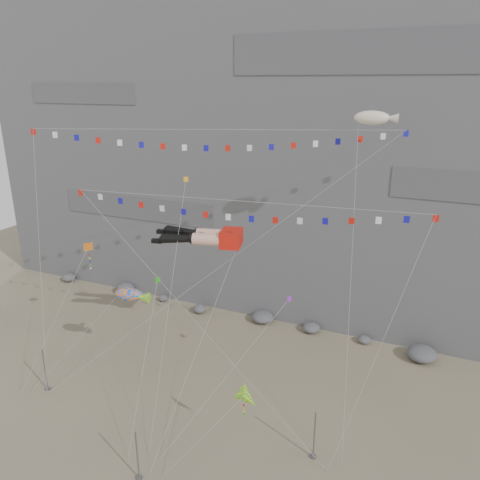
% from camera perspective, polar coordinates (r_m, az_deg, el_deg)
% --- Properties ---
extents(ground, '(120.00, 120.00, 0.00)m').
position_cam_1_polar(ground, '(44.19, -5.68, -19.61)').
color(ground, '#85785C').
rests_on(ground, ground).
extents(cliff, '(80.00, 28.00, 50.00)m').
position_cam_1_polar(cliff, '(64.42, 8.13, 16.45)').
color(cliff, slate).
rests_on(cliff, ground).
extents(talus_boulders, '(60.00, 3.00, 1.20)m').
position_cam_1_polar(talus_boulders, '(56.80, 2.77, -9.39)').
color(talus_boulders, '#5E5F63').
rests_on(talus_boulders, ground).
extents(anchor_pole_left, '(0.12, 0.12, 4.22)m').
position_cam_1_polar(anchor_pole_left, '(48.28, -22.68, -14.42)').
color(anchor_pole_left, slate).
rests_on(anchor_pole_left, ground).
extents(anchor_pole_center, '(0.12, 0.12, 4.12)m').
position_cam_1_polar(anchor_pole_center, '(37.43, -12.41, -24.29)').
color(anchor_pole_center, slate).
rests_on(anchor_pole_center, ground).
extents(anchor_pole_right, '(0.12, 0.12, 4.14)m').
position_cam_1_polar(anchor_pole_right, '(38.58, 9.06, -22.47)').
color(anchor_pole_right, slate).
rests_on(anchor_pole_right, ground).
extents(legs_kite, '(8.48, 15.88, 19.98)m').
position_cam_1_polar(legs_kite, '(42.78, -4.07, 0.38)').
color(legs_kite, red).
rests_on(legs_kite, ground).
extents(flag_banner_upper, '(31.47, 18.65, 28.83)m').
position_cam_1_polar(flag_banner_upper, '(43.22, -2.90, 13.26)').
color(flag_banner_upper, red).
rests_on(flag_banner_upper, ground).
extents(flag_banner_lower, '(30.31, 9.26, 21.81)m').
position_cam_1_polar(flag_banner_lower, '(38.98, -0.02, 4.75)').
color(flag_banner_lower, red).
rests_on(flag_banner_lower, ground).
extents(harlequin_kite, '(3.52, 9.17, 14.94)m').
position_cam_1_polar(harlequin_kite, '(47.23, -18.05, -0.87)').
color(harlequin_kite, red).
rests_on(harlequin_kite, ground).
extents(fish_windsock, '(9.92, 6.70, 13.26)m').
position_cam_1_polar(fish_windsock, '(43.63, -13.37, -6.50)').
color(fish_windsock, orange).
rests_on(fish_windsock, ground).
extents(delta_kite, '(5.80, 4.68, 8.35)m').
position_cam_1_polar(delta_kite, '(36.11, 0.42, -18.54)').
color(delta_kite, '#FFEB0D').
rests_on(delta_kite, ground).
extents(blimp_windsock, '(4.07, 13.91, 27.79)m').
position_cam_1_polar(blimp_windsock, '(41.88, 15.78, 14.06)').
color(blimp_windsock, '#F1E0C6').
rests_on(blimp_windsock, ground).
extents(small_kite_a, '(4.59, 14.58, 23.58)m').
position_cam_1_polar(small_kite_a, '(44.51, -6.73, 6.58)').
color(small_kite_a, orange).
rests_on(small_kite_a, ground).
extents(small_kite_b, '(7.15, 11.01, 15.98)m').
position_cam_1_polar(small_kite_b, '(39.39, 5.65, -7.61)').
color(small_kite_b, purple).
rests_on(small_kite_b, ground).
extents(small_kite_c, '(2.59, 8.84, 14.05)m').
position_cam_1_polar(small_kite_c, '(40.73, -10.08, -5.16)').
color(small_kite_c, green).
rests_on(small_kite_c, ground).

